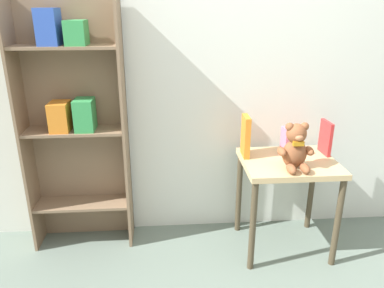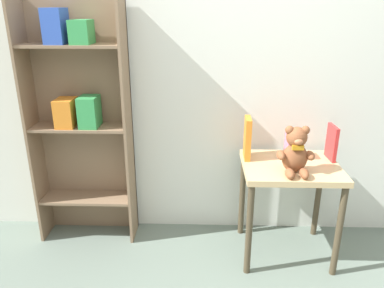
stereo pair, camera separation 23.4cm
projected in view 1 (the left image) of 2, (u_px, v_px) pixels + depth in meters
wall_back at (230, 57)px, 2.46m from camera, size 4.80×0.06×2.50m
bookshelf_side at (74, 116)px, 2.38m from camera, size 0.65×0.23×1.63m
display_table at (288, 175)px, 2.41m from camera, size 0.59×0.49×0.64m
teddy_bear at (296, 148)px, 2.22m from camera, size 0.22×0.20×0.28m
book_standing_orange at (246, 136)px, 2.41m from camera, size 0.04×0.15×0.27m
book_standing_pink at (286, 142)px, 2.44m from camera, size 0.04×0.11×0.18m
book_standing_red at (326, 138)px, 2.45m from camera, size 0.03×0.15×0.22m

